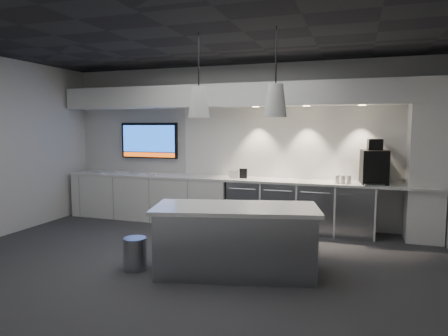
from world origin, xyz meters
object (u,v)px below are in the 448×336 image
(island, at_px, (236,240))
(wall_tv, at_px, (149,141))
(bin, at_px, (135,254))
(coffee_machine, at_px, (374,165))

(island, bearing_deg, wall_tv, 121.80)
(bin, bearing_deg, coffee_machine, 41.62)
(wall_tv, xyz_separation_m, bin, (1.36, -2.88, -1.35))
(island, distance_m, bin, 1.32)
(wall_tv, height_order, bin, wall_tv)
(island, height_order, coffee_machine, coffee_machine)
(bin, bearing_deg, wall_tv, 115.29)
(wall_tv, distance_m, bin, 3.46)
(wall_tv, xyz_separation_m, island, (2.63, -2.60, -1.13))
(island, relative_size, bin, 5.20)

